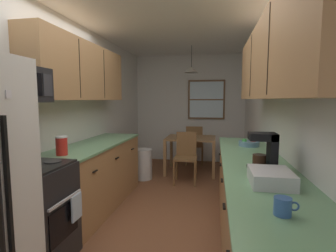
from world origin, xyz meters
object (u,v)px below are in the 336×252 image
at_px(dining_chair_near, 186,155).
at_px(coffee_maker, 266,151).
at_px(microwave_over_range, 13,84).
at_px(fruit_bowl, 249,143).
at_px(dish_rack, 271,177).
at_px(dining_chair_far, 194,144).
at_px(trash_bin, 143,164).
at_px(mug_by_coffeemaker, 283,206).
at_px(stove_range, 32,214).
at_px(dining_table, 191,143).
at_px(storage_canister, 62,146).

distance_m(dining_chair_near, coffee_maker, 2.53).
distance_m(microwave_over_range, coffee_maker, 2.23).
distance_m(fruit_bowl, dish_rack, 1.50).
bearing_deg(dining_chair_far, coffee_maker, -76.00).
distance_m(dining_chair_far, trash_bin, 1.47).
xyz_separation_m(dining_chair_near, dish_rack, (0.90, -2.64, 0.45)).
bearing_deg(dining_chair_near, coffee_maker, -67.91).
bearing_deg(mug_by_coffeemaker, stove_range, 163.50).
xyz_separation_m(microwave_over_range, dining_chair_far, (1.27, 3.76, -1.12)).
relative_size(trash_bin, mug_by_coffeemaker, 4.51).
height_order(dining_table, dish_rack, dish_rack).
height_order(microwave_over_range, storage_canister, microwave_over_range).
bearing_deg(fruit_bowl, microwave_over_range, -146.65).
bearing_deg(dining_chair_far, storage_canister, -109.64).
distance_m(coffee_maker, dish_rack, 0.38).
bearing_deg(dining_table, microwave_over_range, -111.51).
bearing_deg(microwave_over_range, trash_bin, 81.01).
xyz_separation_m(trash_bin, fruit_bowl, (1.74, -1.16, 0.65)).
height_order(dining_chair_far, storage_canister, storage_canister).
distance_m(dining_chair_far, dish_rack, 3.96).
height_order(trash_bin, dish_rack, dish_rack).
bearing_deg(trash_bin, mug_by_coffeemaker, -62.28).
relative_size(dining_table, trash_bin, 1.74).
bearing_deg(storage_canister, microwave_over_range, -102.25).
distance_m(coffee_maker, fruit_bowl, 1.15).
xyz_separation_m(stove_range, coffee_maker, (2.03, 0.27, 0.59)).
bearing_deg(stove_range, trash_bin, 83.49).
bearing_deg(dining_chair_near, fruit_bowl, -50.52).
bearing_deg(mug_by_coffeemaker, fruit_bowl, 87.60).
xyz_separation_m(dining_chair_far, coffee_maker, (0.87, -3.49, 0.57)).
bearing_deg(stove_range, storage_canister, 90.64).
xyz_separation_m(dining_table, dining_chair_far, (0.03, 0.60, -0.12)).
distance_m(dining_chair_near, dish_rack, 2.83).
bearing_deg(storage_canister, trash_bin, 81.80).
height_order(coffee_maker, dish_rack, coffee_maker).
height_order(microwave_over_range, dining_chair_near, microwave_over_range).
xyz_separation_m(dining_table, coffee_maker, (0.90, -2.89, 0.45)).
xyz_separation_m(stove_range, storage_canister, (-0.01, 0.50, 0.53)).
xyz_separation_m(trash_bin, storage_canister, (-0.30, -2.08, 0.72)).
bearing_deg(fruit_bowl, trash_bin, 146.28).
relative_size(storage_canister, coffee_maker, 0.64).
relative_size(dining_chair_far, storage_canister, 4.40).
bearing_deg(dining_chair_far, dining_table, -92.53).
xyz_separation_m(coffee_maker, dish_rack, (-0.03, -0.36, -0.12)).
bearing_deg(fruit_bowl, dining_chair_far, 110.63).
relative_size(dining_chair_near, fruit_bowl, 3.53).
height_order(dining_table, coffee_maker, coffee_maker).
bearing_deg(trash_bin, dining_chair_near, -1.68).
bearing_deg(storage_canister, fruit_bowl, 24.21).
relative_size(microwave_over_range, coffee_maker, 1.84).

